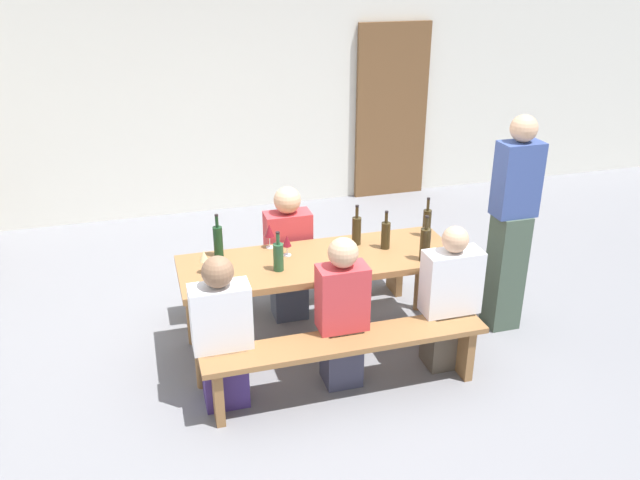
{
  "coord_description": "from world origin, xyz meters",
  "views": [
    {
      "loc": [
        -1.21,
        -4.19,
        2.85
      ],
      "look_at": [
        0.0,
        0.0,
        0.9
      ],
      "focal_mm": 36.53,
      "sensor_mm": 36.0,
      "label": 1
    }
  ],
  "objects_px": {
    "wine_bottle_0": "(425,244)",
    "standing_host": "(511,228)",
    "bench_near": "(347,350)",
    "wine_glass_0": "(219,276)",
    "wine_glass_1": "(204,257)",
    "wine_glass_2": "(287,242)",
    "wine_glass_3": "(453,245)",
    "tasting_table": "(320,268)",
    "wooden_door": "(392,112)",
    "wine_bottle_5": "(278,256)",
    "wine_bottle_2": "(386,235)",
    "wine_bottle_3": "(357,230)",
    "seated_guest_near_1": "(342,315)",
    "seated_guest_near_2": "(449,302)",
    "seated_guest_far_0": "(288,256)",
    "seated_guest_near_0": "(222,336)",
    "wine_bottle_4": "(218,241)",
    "wine_glass_4": "(269,231)",
    "wine_bottle_1": "(427,222)",
    "bench_far": "(299,268)"
  },
  "relations": [
    {
      "from": "wine_bottle_3",
      "to": "wine_glass_4",
      "type": "height_order",
      "value": "wine_bottle_3"
    },
    {
      "from": "wine_bottle_0",
      "to": "wine_glass_0",
      "type": "xyz_separation_m",
      "value": [
        -1.52,
        -0.03,
        -0.03
      ]
    },
    {
      "from": "wine_bottle_0",
      "to": "wine_bottle_2",
      "type": "distance_m",
      "value": 0.34
    },
    {
      "from": "bench_near",
      "to": "wine_glass_0",
      "type": "bearing_deg",
      "value": 153.97
    },
    {
      "from": "standing_host",
      "to": "wine_glass_1",
      "type": "bearing_deg",
      "value": -3.01
    },
    {
      "from": "wine_glass_2",
      "to": "wine_glass_3",
      "type": "height_order",
      "value": "wine_glass_2"
    },
    {
      "from": "wine_bottle_2",
      "to": "wine_bottle_3",
      "type": "bearing_deg",
      "value": 144.45
    },
    {
      "from": "standing_host",
      "to": "wine_glass_4",
      "type": "bearing_deg",
      "value": -12.69
    },
    {
      "from": "seated_guest_near_1",
      "to": "wine_bottle_2",
      "type": "bearing_deg",
      "value": -43.87
    },
    {
      "from": "standing_host",
      "to": "wooden_door",
      "type": "bearing_deg",
      "value": -95.11
    },
    {
      "from": "wine_bottle_1",
      "to": "standing_host",
      "type": "distance_m",
      "value": 0.65
    },
    {
      "from": "wine_bottle_3",
      "to": "wine_bottle_5",
      "type": "bearing_deg",
      "value": -158.12
    },
    {
      "from": "wine_bottle_3",
      "to": "seated_guest_near_2",
      "type": "relative_size",
      "value": 0.29
    },
    {
      "from": "seated_guest_near_0",
      "to": "seated_guest_near_1",
      "type": "height_order",
      "value": "seated_guest_near_1"
    },
    {
      "from": "wine_bottle_0",
      "to": "wine_glass_1",
      "type": "relative_size",
      "value": 2.02
    },
    {
      "from": "wine_glass_3",
      "to": "seated_guest_near_0",
      "type": "relative_size",
      "value": 0.14
    },
    {
      "from": "wine_glass_3",
      "to": "wine_glass_4",
      "type": "distance_m",
      "value": 1.38
    },
    {
      "from": "wine_bottle_2",
      "to": "seated_guest_near_1",
      "type": "bearing_deg",
      "value": -133.87
    },
    {
      "from": "wine_bottle_2",
      "to": "wine_glass_3",
      "type": "xyz_separation_m",
      "value": [
        0.41,
        -0.3,
        -0.0
      ]
    },
    {
      "from": "seated_guest_near_1",
      "to": "wine_bottle_5",
      "type": "bearing_deg",
      "value": 41.2
    },
    {
      "from": "wine_bottle_1",
      "to": "wine_glass_1",
      "type": "bearing_deg",
      "value": -174.89
    },
    {
      "from": "standing_host",
      "to": "bench_near",
      "type": "bearing_deg",
      "value": 19.3
    },
    {
      "from": "seated_guest_near_1",
      "to": "bench_near",
      "type": "bearing_deg",
      "value": 174.99
    },
    {
      "from": "wine_glass_2",
      "to": "wine_glass_4",
      "type": "distance_m",
      "value": 0.2
    },
    {
      "from": "wine_glass_1",
      "to": "wine_glass_3",
      "type": "xyz_separation_m",
      "value": [
        1.8,
        -0.27,
        -0.01
      ]
    },
    {
      "from": "wooden_door",
      "to": "wine_glass_1",
      "type": "xyz_separation_m",
      "value": [
        -2.66,
        -3.1,
        -0.18
      ]
    },
    {
      "from": "wine_bottle_4",
      "to": "seated_guest_near_2",
      "type": "relative_size",
      "value": 0.3
    },
    {
      "from": "wine_glass_4",
      "to": "seated_guest_far_0",
      "type": "bearing_deg",
      "value": 47.47
    },
    {
      "from": "wine_glass_2",
      "to": "seated_guest_far_0",
      "type": "relative_size",
      "value": 0.14
    },
    {
      "from": "wine_glass_2",
      "to": "seated_guest_near_1",
      "type": "relative_size",
      "value": 0.15
    },
    {
      "from": "wine_bottle_4",
      "to": "wine_glass_3",
      "type": "xyz_separation_m",
      "value": [
        1.66,
        -0.52,
        -0.02
      ]
    },
    {
      "from": "wine_bottle_3",
      "to": "wine_glass_1",
      "type": "distance_m",
      "value": 1.21
    },
    {
      "from": "wine_bottle_0",
      "to": "standing_host",
      "type": "relative_size",
      "value": 0.2
    },
    {
      "from": "wine_glass_0",
      "to": "seated_guest_near_1",
      "type": "bearing_deg",
      "value": -16.27
    },
    {
      "from": "wine_bottle_5",
      "to": "wine_glass_0",
      "type": "xyz_separation_m",
      "value": [
        -0.44,
        -0.17,
        -0.01
      ]
    },
    {
      "from": "wine_glass_1",
      "to": "wine_bottle_0",
      "type": "bearing_deg",
      "value": -8.69
    },
    {
      "from": "bench_far",
      "to": "wine_bottle_4",
      "type": "relative_size",
      "value": 5.91
    },
    {
      "from": "wine_bottle_4",
      "to": "wine_bottle_5",
      "type": "distance_m",
      "value": 0.52
    },
    {
      "from": "seated_guest_far_0",
      "to": "bench_near",
      "type": "bearing_deg",
      "value": 6.1
    },
    {
      "from": "wine_glass_3",
      "to": "seated_guest_near_2",
      "type": "bearing_deg",
      "value": -115.86
    },
    {
      "from": "wine_bottle_3",
      "to": "bench_near",
      "type": "bearing_deg",
      "value": -112.65
    },
    {
      "from": "bench_near",
      "to": "wine_bottle_2",
      "type": "distance_m",
      "value": 1.01
    },
    {
      "from": "wine_bottle_2",
      "to": "seated_guest_near_2",
      "type": "xyz_separation_m",
      "value": [
        0.3,
        -0.54,
        -0.34
      ]
    },
    {
      "from": "tasting_table",
      "to": "wine_glass_0",
      "type": "bearing_deg",
      "value": -160.83
    },
    {
      "from": "wooden_door",
      "to": "wine_bottle_2",
      "type": "relative_size",
      "value": 6.85
    },
    {
      "from": "seated_guest_near_2",
      "to": "wooden_door",
      "type": "bearing_deg",
      "value": -15.13
    },
    {
      "from": "wine_glass_0",
      "to": "seated_guest_far_0",
      "type": "relative_size",
      "value": 0.12
    },
    {
      "from": "wine_bottle_0",
      "to": "seated_guest_far_0",
      "type": "xyz_separation_m",
      "value": [
        -0.86,
        0.74,
        -0.33
      ]
    },
    {
      "from": "wine_bottle_5",
      "to": "tasting_table",
      "type": "bearing_deg",
      "value": 16.9
    },
    {
      "from": "bench_far",
      "to": "wine_glass_4",
      "type": "relative_size",
      "value": 10.21
    }
  ]
}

